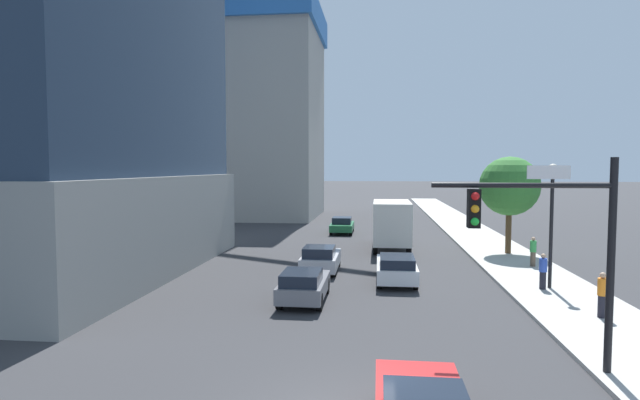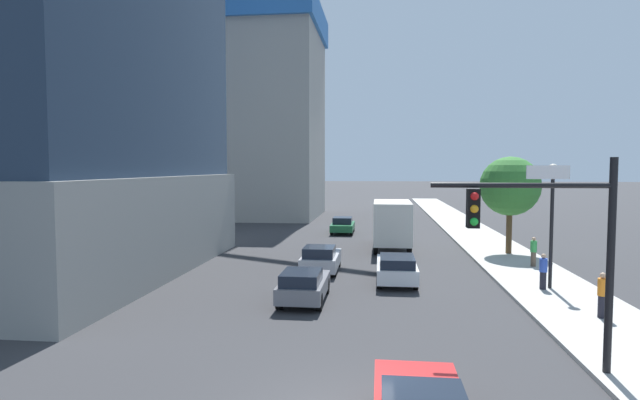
{
  "view_description": "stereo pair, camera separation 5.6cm",
  "coord_description": "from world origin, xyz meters",
  "px_view_note": "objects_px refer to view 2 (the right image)",
  "views": [
    {
      "loc": [
        0.84,
        -10.94,
        5.59
      ],
      "look_at": [
        -1.74,
        11.45,
        4.16
      ],
      "focal_mm": 28.58,
      "sensor_mm": 36.0,
      "label": 1
    },
    {
      "loc": [
        0.89,
        -10.93,
        5.59
      ],
      "look_at": [
        -1.74,
        11.45,
        4.16
      ],
      "focal_mm": 28.58,
      "sensor_mm": 36.0,
      "label": 2
    }
  ],
  "objects_px": {
    "pedestrian_green_shirt": "(534,251)",
    "street_tree": "(510,186)",
    "pedestrian_blue_shirt": "(543,271)",
    "traffic_light_pole": "(548,230)",
    "street_lamp": "(552,207)",
    "construction_building": "(265,101)",
    "car_green": "(343,225)",
    "pedestrian_orange_shirt": "(602,295)",
    "car_white": "(397,268)",
    "car_gray": "(304,285)",
    "car_silver": "(321,259)",
    "box_truck": "(392,222)"
  },
  "relations": [
    {
      "from": "pedestrian_green_shirt",
      "to": "street_tree",
      "type": "bearing_deg",
      "value": 93.54
    },
    {
      "from": "street_tree",
      "to": "pedestrian_blue_shirt",
      "type": "xyz_separation_m",
      "value": [
        -0.88,
        -9.79,
        -3.44
      ]
    },
    {
      "from": "traffic_light_pole",
      "to": "street_lamp",
      "type": "distance_m",
      "value": 10.3
    },
    {
      "from": "construction_building",
      "to": "car_green",
      "type": "xyz_separation_m",
      "value": [
        9.91,
        -14.27,
        -12.44
      ]
    },
    {
      "from": "street_lamp",
      "to": "street_tree",
      "type": "bearing_deg",
      "value": 87.02
    },
    {
      "from": "traffic_light_pole",
      "to": "pedestrian_orange_shirt",
      "type": "bearing_deg",
      "value": 55.35
    },
    {
      "from": "street_lamp",
      "to": "pedestrian_blue_shirt",
      "type": "relative_size",
      "value": 3.5
    },
    {
      "from": "car_green",
      "to": "car_white",
      "type": "xyz_separation_m",
      "value": [
        3.95,
        -18.31,
        0.03
      ]
    },
    {
      "from": "traffic_light_pole",
      "to": "street_tree",
      "type": "xyz_separation_m",
      "value": [
        3.74,
        19.28,
        0.46
      ]
    },
    {
      "from": "street_tree",
      "to": "car_gray",
      "type": "bearing_deg",
      "value": -131.67
    },
    {
      "from": "street_lamp",
      "to": "street_tree",
      "type": "distance_m",
      "value": 9.53
    },
    {
      "from": "construction_building",
      "to": "pedestrian_orange_shirt",
      "type": "relative_size",
      "value": 20.4
    },
    {
      "from": "construction_building",
      "to": "street_tree",
      "type": "height_order",
      "value": "construction_building"
    },
    {
      "from": "car_silver",
      "to": "pedestrian_green_shirt",
      "type": "relative_size",
      "value": 2.5
    },
    {
      "from": "car_silver",
      "to": "car_gray",
      "type": "height_order",
      "value": "car_silver"
    },
    {
      "from": "construction_building",
      "to": "traffic_light_pole",
      "type": "bearing_deg",
      "value": -68.03
    },
    {
      "from": "construction_building",
      "to": "traffic_light_pole",
      "type": "relative_size",
      "value": 5.92
    },
    {
      "from": "car_white",
      "to": "pedestrian_orange_shirt",
      "type": "distance_m",
      "value": 9.06
    },
    {
      "from": "street_lamp",
      "to": "car_green",
      "type": "height_order",
      "value": "street_lamp"
    },
    {
      "from": "traffic_light_pole",
      "to": "car_silver",
      "type": "bearing_deg",
      "value": 120.57
    },
    {
      "from": "pedestrian_orange_shirt",
      "to": "car_white",
      "type": "bearing_deg",
      "value": 142.65
    },
    {
      "from": "box_truck",
      "to": "car_green",
      "type": "bearing_deg",
      "value": 115.93
    },
    {
      "from": "traffic_light_pole",
      "to": "pedestrian_green_shirt",
      "type": "height_order",
      "value": "traffic_light_pole"
    },
    {
      "from": "construction_building",
      "to": "car_green",
      "type": "distance_m",
      "value": 21.36
    },
    {
      "from": "car_green",
      "to": "box_truck",
      "type": "distance_m",
      "value": 9.11
    },
    {
      "from": "car_white",
      "to": "car_green",
      "type": "bearing_deg",
      "value": 102.18
    },
    {
      "from": "traffic_light_pole",
      "to": "street_lamp",
      "type": "bearing_deg",
      "value": 71.64
    },
    {
      "from": "street_tree",
      "to": "car_silver",
      "type": "relative_size",
      "value": 1.51
    },
    {
      "from": "car_gray",
      "to": "box_truck",
      "type": "relative_size",
      "value": 0.54
    },
    {
      "from": "car_green",
      "to": "car_gray",
      "type": "height_order",
      "value": "car_gray"
    },
    {
      "from": "construction_building",
      "to": "car_gray",
      "type": "relative_size",
      "value": 8.39
    },
    {
      "from": "car_gray",
      "to": "pedestrian_green_shirt",
      "type": "bearing_deg",
      "value": 35.84
    },
    {
      "from": "pedestrian_blue_shirt",
      "to": "street_tree",
      "type": "bearing_deg",
      "value": 84.84
    },
    {
      "from": "car_white",
      "to": "pedestrian_blue_shirt",
      "type": "distance_m",
      "value": 6.57
    },
    {
      "from": "car_green",
      "to": "car_white",
      "type": "bearing_deg",
      "value": -77.82
    },
    {
      "from": "traffic_light_pole",
      "to": "pedestrian_green_shirt",
      "type": "bearing_deg",
      "value": 74.99
    },
    {
      "from": "pedestrian_green_shirt",
      "to": "construction_building",
      "type": "bearing_deg",
      "value": 127.15
    },
    {
      "from": "traffic_light_pole",
      "to": "car_silver",
      "type": "xyz_separation_m",
      "value": [
        -7.55,
        12.79,
        -3.23
      ]
    },
    {
      "from": "street_lamp",
      "to": "pedestrian_orange_shirt",
      "type": "distance_m",
      "value": 5.39
    },
    {
      "from": "street_lamp",
      "to": "pedestrian_blue_shirt",
      "type": "bearing_deg",
      "value": -144.15
    },
    {
      "from": "box_truck",
      "to": "pedestrian_blue_shirt",
      "type": "relative_size",
      "value": 4.68
    },
    {
      "from": "traffic_light_pole",
      "to": "box_truck",
      "type": "bearing_deg",
      "value": 99.79
    },
    {
      "from": "street_tree",
      "to": "pedestrian_orange_shirt",
      "type": "distance_m",
      "value": 14.48
    },
    {
      "from": "box_truck",
      "to": "street_lamp",
      "type": "bearing_deg",
      "value": -58.36
    },
    {
      "from": "car_green",
      "to": "traffic_light_pole",
      "type": "bearing_deg",
      "value": -75.4
    },
    {
      "from": "car_gray",
      "to": "pedestrian_blue_shirt",
      "type": "relative_size",
      "value": 2.51
    },
    {
      "from": "car_gray",
      "to": "street_tree",
      "type": "bearing_deg",
      "value": 48.33
    },
    {
      "from": "traffic_light_pole",
      "to": "street_lamp",
      "type": "xyz_separation_m",
      "value": [
        3.24,
        9.77,
        -0.11
      ]
    },
    {
      "from": "construction_building",
      "to": "car_white",
      "type": "height_order",
      "value": "construction_building"
    },
    {
      "from": "street_lamp",
      "to": "street_tree",
      "type": "xyz_separation_m",
      "value": [
        0.49,
        9.5,
        0.56
      ]
    }
  ]
}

